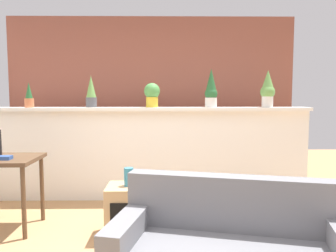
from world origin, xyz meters
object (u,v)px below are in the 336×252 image
Objects in this scene: potted_plant_4 at (268,89)px; vase_on_shelf at (129,177)px; side_cube_shelf at (127,211)px; book_on_desk at (3,158)px; potted_plant_0 at (29,96)px; potted_plant_3 at (211,90)px; potted_plant_1 at (91,92)px; potted_plant_2 at (152,94)px.

vase_on_shelf is (-1.68, -1.15, -0.87)m from potted_plant_4.
book_on_desk is at bearing 176.83° from side_cube_shelf.
potted_plant_0 is 1.22m from book_on_desk.
potted_plant_3 is 1.04× the size of potted_plant_4.
potted_plant_3 is (2.33, 0.03, 0.09)m from potted_plant_0.
book_on_desk is (-0.65, -1.12, -0.65)m from potted_plant_1.
book_on_desk is (0.13, -1.06, -0.59)m from potted_plant_0.
vase_on_shelf is (-0.19, -1.18, -0.80)m from potted_plant_2.
potted_plant_0 is at bearing 140.25° from side_cube_shelf.
potted_plant_2 reaches higher than vase_on_shelf.
potted_plant_2 is (1.56, 0.06, 0.03)m from potted_plant_0.
potted_plant_0 is 0.64× the size of potted_plant_3.
potted_plant_3 is 3.08× the size of book_on_desk.
potted_plant_0 reaches higher than side_cube_shelf.
side_cube_shelf is 2.81× the size of vase_on_shelf.
potted_plant_3 reaches higher than potted_plant_2.
potted_plant_0 is at bearing -177.88° from potted_plant_2.
potted_plant_1 reaches higher than potted_plant_2.
potted_plant_2 reaches higher than book_on_desk.
potted_plant_4 is at bearing 20.28° from book_on_desk.
vase_on_shelf is (0.02, 0.00, 0.34)m from side_cube_shelf.
potted_plant_3 is at bearing 178.96° from potted_plant_4.
potted_plant_3 reaches higher than potted_plant_1.
potted_plant_4 is 2.68× the size of vase_on_shelf.
vase_on_shelf is 1.26m from book_on_desk.
side_cube_shelf is 1.33m from book_on_desk.
potted_plant_1 is 0.83× the size of potted_plant_3.
potted_plant_4 is 2.96× the size of book_on_desk.
potted_plant_2 is 1.66m from side_cube_shelf.
potted_plant_0 is 0.78m from potted_plant_1.
potted_plant_0 is at bearing -179.21° from potted_plant_3.
side_cube_shelf is (-1.70, -1.15, -1.21)m from potted_plant_4.
potted_plant_1 is 0.79m from potted_plant_2.
potted_plant_4 is at bearing -1.50° from potted_plant_2.
side_cube_shelf is (0.58, -1.18, -1.17)m from potted_plant_1.
potted_plant_2 is 1.76× the size of vase_on_shelf.
potted_plant_4 reaches higher than potted_plant_1.
potted_plant_1 is 1.55m from potted_plant_3.
potted_plant_0 is 2.33m from potted_plant_3.
side_cube_shelf is 3.09× the size of book_on_desk.
potted_plant_1 is 2.31× the size of vase_on_shelf.
book_on_desk is at bearing 176.99° from vase_on_shelf.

